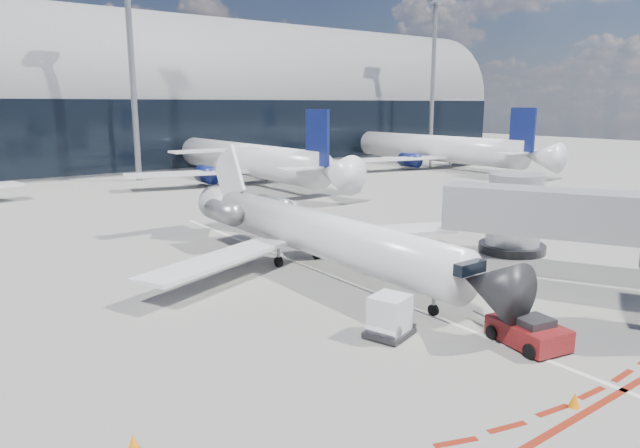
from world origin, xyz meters
TOP-DOWN VIEW (x-y plane):
  - ground at (0.00, 0.00)m, footprint 260.00×260.00m
  - apron_centerline at (0.00, 2.00)m, footprint 0.25×40.00m
  - apron_stop_bar at (0.00, -11.50)m, footprint 14.00×0.25m
  - terminal_building at (0.00, 64.97)m, footprint 150.00×24.15m
  - jet_bridge at (9.79, -3.01)m, footprint 10.03×15.20m
  - light_mast_centre at (5.00, 48.00)m, footprint 0.70×0.70m
  - light_mast_east at (55.00, 48.00)m, footprint 0.70×0.70m
  - regional_jet at (0.03, 5.80)m, footprint 20.44×25.20m
  - pushback_tug at (0.64, -7.59)m, footprint 2.34×4.56m
  - uld_container at (-3.03, -3.89)m, footprint 2.14×1.97m
  - safety_cone_left at (-13.66, -5.50)m, footprint 0.36×0.36m
  - safety_cone_right at (-2.22, -11.12)m, footprint 0.34×0.34m
  - bg_airliner_2 at (14.40, 38.74)m, footprint 32.65×34.57m
  - bg_airliner_3 at (44.49, 37.19)m, footprint 32.82×34.75m

SIDE VIEW (x-z plane):
  - ground at x=0.00m, z-range 0.00..0.00m
  - apron_centerline at x=0.00m, z-range 0.00..0.01m
  - apron_stop_bar at x=0.00m, z-range 0.00..0.01m
  - safety_cone_right at x=-2.22m, z-range 0.00..0.47m
  - safety_cone_left at x=-13.66m, z-range 0.00..0.50m
  - pushback_tug at x=0.64m, z-range -0.07..1.09m
  - uld_container at x=-3.03m, z-range -0.01..1.65m
  - regional_jet at x=0.03m, z-range -1.05..5.26m
  - jet_bridge at x=9.79m, z-range 0.56..5.46m
  - bg_airliner_2 at x=14.40m, z-range 0.00..10.56m
  - bg_airliner_3 at x=44.49m, z-range 0.00..10.62m
  - terminal_building at x=0.00m, z-range -3.48..20.52m
  - light_mast_centre at x=5.00m, z-range 0.00..25.00m
  - light_mast_east at x=55.00m, z-range 0.00..25.00m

